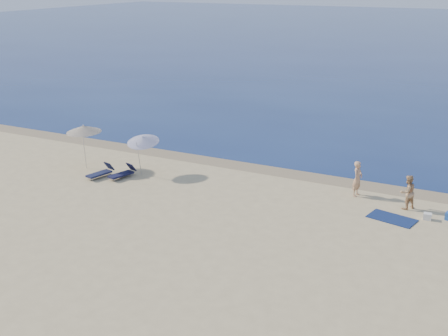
# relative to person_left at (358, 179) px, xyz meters

# --- Properties ---
(wet_sand_strip) EXTENTS (240.00, 1.60, 0.00)m
(wet_sand_strip) POSITION_rel_person_left_xyz_m (-2.95, 1.60, -0.86)
(wet_sand_strip) COLOR #847254
(wet_sand_strip) RESTS_ON ground
(person_left) EXTENTS (0.51, 0.69, 1.72)m
(person_left) POSITION_rel_person_left_xyz_m (0.00, 0.00, 0.00)
(person_left) COLOR tan
(person_left) RESTS_ON ground
(person_right) EXTENTS (0.97, 0.98, 1.60)m
(person_right) POSITION_rel_person_left_xyz_m (2.41, -0.58, -0.06)
(person_right) COLOR tan
(person_right) RESTS_ON ground
(beach_towel) EXTENTS (2.18, 1.52, 0.03)m
(beach_towel) POSITION_rel_person_left_xyz_m (2.06, -2.02, -0.85)
(beach_towel) COLOR #0E1C47
(beach_towel) RESTS_ON ground
(white_bag) EXTENTS (0.35, 0.31, 0.29)m
(white_bag) POSITION_rel_person_left_xyz_m (3.45, -1.42, -0.72)
(white_bag) COLOR silver
(white_bag) RESTS_ON ground
(umbrella_near) EXTENTS (1.99, 2.01, 2.25)m
(umbrella_near) POSITION_rel_person_left_xyz_m (-10.96, -1.87, 1.02)
(umbrella_near) COLOR silver
(umbrella_near) RESTS_ON ground
(umbrella_far) EXTENTS (2.11, 2.12, 2.49)m
(umbrella_far) POSITION_rel_person_left_xyz_m (-14.32, -2.51, 1.35)
(umbrella_far) COLOR silver
(umbrella_far) RESTS_ON ground
(lounger_left) EXTENTS (0.87, 1.61, 0.68)m
(lounger_left) POSITION_rel_person_left_xyz_m (-12.68, -3.36, -0.62)
(lounger_left) COLOR #151A3A
(lounger_left) RESTS_ON ground
(lounger_right) EXTENTS (0.92, 1.60, 0.67)m
(lounger_right) POSITION_rel_person_left_xyz_m (-11.58, -2.94, -0.62)
(lounger_right) COLOR black
(lounger_right) RESTS_ON ground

